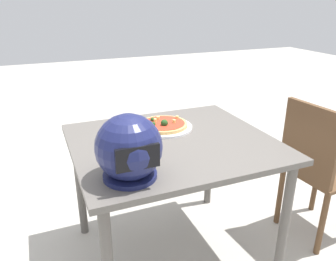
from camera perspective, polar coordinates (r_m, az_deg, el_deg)
name	(u,v)px	position (r m, az deg, el deg)	size (l,w,h in m)	color
ground_plane	(172,252)	(2.19, 0.69, -20.03)	(14.00, 14.00, 0.00)	#B2ADA3
dining_table	(173,155)	(1.81, 0.78, -4.27)	(1.05, 0.93, 0.75)	#5B5651
pizza_plate	(164,127)	(1.94, -0.73, 0.61)	(0.33, 0.33, 0.01)	white
pizza	(164,124)	(1.93, -0.76, 1.08)	(0.28, 0.28, 0.05)	tan
motorcycle_helmet	(129,149)	(1.37, -6.67, -3.07)	(0.28, 0.28, 0.28)	#191E4C
chair_side	(316,165)	(2.24, 23.93, -5.40)	(0.43, 0.43, 0.90)	brown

